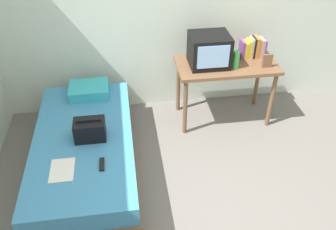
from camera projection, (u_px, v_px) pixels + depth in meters
name	position (u px, v px, depth m)	size (l,w,h in m)	color
ground_plane	(190.00, 220.00, 3.26)	(8.00, 8.00, 0.00)	slate
wall_back	(161.00, 6.00, 4.08)	(5.20, 0.10, 2.60)	silver
bed	(86.00, 154.00, 3.64)	(1.00, 2.00, 0.47)	brown
desk	(226.00, 71.00, 4.15)	(1.16, 0.60, 0.77)	brown
tv	(209.00, 50.00, 3.96)	(0.44, 0.39, 0.36)	black
water_bottle	(236.00, 60.00, 3.93)	(0.07, 0.07, 0.21)	green
book_row	(253.00, 48.00, 4.16)	(0.29, 0.15, 0.25)	#7A3D89
picture_frame	(267.00, 61.00, 3.97)	(0.11, 0.02, 0.16)	brown
pillow	(89.00, 90.00, 4.07)	(0.44, 0.35, 0.12)	#33A8B7
handbag	(90.00, 130.00, 3.42)	(0.30, 0.20, 0.22)	black
magazine	(62.00, 170.00, 3.12)	(0.21, 0.29, 0.01)	white
remote_dark	(102.00, 164.00, 3.17)	(0.04, 0.16, 0.02)	black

